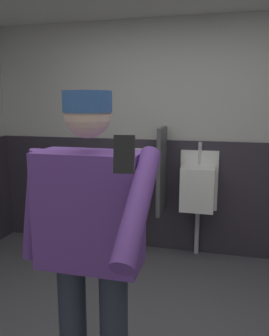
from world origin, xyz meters
The scene contains 7 objects.
wall_back centered at (0.00, 1.96, 1.26)m, with size 4.87×0.12×2.51m, color #B2B2AD.
wainscot_band_back centered at (0.00, 1.89, 0.62)m, with size 4.27×0.03×1.25m, color #2D2833.
urinal_left centered at (-0.51, 1.74, 0.78)m, with size 0.40×0.34×1.24m.
urinal_middle centered at (0.24, 1.74, 0.78)m, with size 0.40×0.34×1.24m.
privacy_divider_panel centered at (-0.14, 1.67, 0.95)m, with size 0.04×0.40×0.90m, color #4C4C51.
person centered at (-0.12, -0.37, 1.01)m, with size 0.70×0.60×1.71m.
cell_phone centered at (0.19, -0.87, 1.51)m, with size 0.06×0.02×0.11m, color black.
Camera 1 is at (0.47, -1.80, 1.66)m, focal length 36.79 mm.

